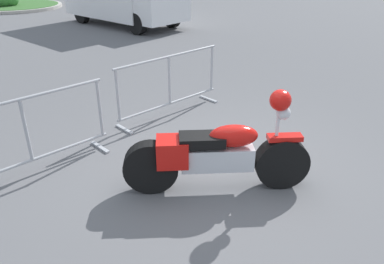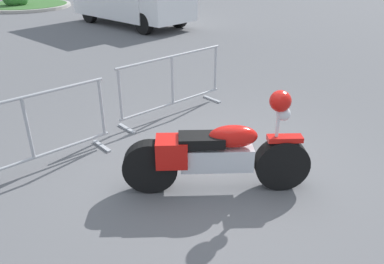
{
  "view_description": "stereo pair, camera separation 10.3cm",
  "coord_description": "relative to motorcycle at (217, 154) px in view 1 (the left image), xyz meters",
  "views": [
    {
      "loc": [
        -3.53,
        -2.54,
        2.71
      ],
      "look_at": [
        -0.38,
        0.18,
        0.65
      ],
      "focal_mm": 35.0,
      "sensor_mm": 36.0,
      "label": 1
    },
    {
      "loc": [
        -3.46,
        -2.61,
        2.71
      ],
      "look_at": [
        -0.38,
        0.18,
        0.65
      ],
      "focal_mm": 35.0,
      "sensor_mm": 36.0,
      "label": 2
    }
  ],
  "objects": [
    {
      "name": "planter_island",
      "position": [
        5.67,
        16.89,
        -0.24
      ],
      "size": [
        4.27,
        4.27,
        1.1
      ],
      "color": "#ADA89E",
      "rests_on": "ground"
    },
    {
      "name": "ground_plane",
      "position": [
        0.38,
        0.22,
        -0.49
      ],
      "size": [
        120.0,
        120.0,
        0.0
      ],
      "primitive_type": "plane",
      "color": "#5B5B5E"
    },
    {
      "name": "crowd_barrier_near",
      "position": [
        -1.31,
        2.05,
        0.07
      ],
      "size": [
        2.22,
        0.65,
        1.07
      ],
      "rotation": [
        0.0,
        0.0,
        -0.1
      ],
      "color": "#9EA0A5",
      "rests_on": "ground"
    },
    {
      "name": "motorcycle",
      "position": [
        0.0,
        0.0,
        0.0
      ],
      "size": [
        1.72,
        1.75,
        1.28
      ],
      "rotation": [
        0.0,
        0.0,
        -0.8
      ],
      "color": "black",
      "rests_on": "ground"
    },
    {
      "name": "crowd_barrier_far",
      "position": [
        1.31,
        2.05,
        0.07
      ],
      "size": [
        2.22,
        0.65,
        1.07
      ],
      "rotation": [
        0.0,
        0.0,
        -0.1
      ],
      "color": "#9EA0A5",
      "rests_on": "ground"
    }
  ]
}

